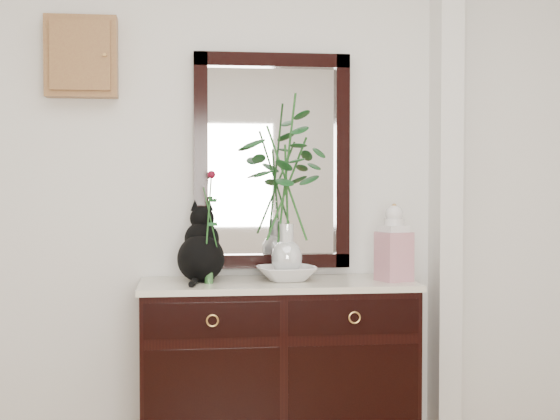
{
  "coord_description": "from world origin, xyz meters",
  "views": [
    {
      "loc": [
        -0.34,
        -2.01,
        1.33
      ],
      "look_at": [
        0.1,
        1.63,
        1.2
      ],
      "focal_mm": 50.0,
      "sensor_mm": 36.0,
      "label": 1
    }
  ],
  "objects": [
    {
      "name": "wall_back",
      "position": [
        0.0,
        1.98,
        1.35
      ],
      "size": [
        3.6,
        0.04,
        2.7
      ],
      "primitive_type": "cube",
      "color": "silver",
      "rests_on": "ground"
    },
    {
      "name": "pilaster",
      "position": [
        1.0,
        1.9,
        1.35
      ],
      "size": [
        0.12,
        0.2,
        2.7
      ],
      "primitive_type": "cube",
      "color": "silver",
      "rests_on": "ground"
    },
    {
      "name": "sideboard",
      "position": [
        0.1,
        1.73,
        0.47
      ],
      "size": [
        1.33,
        0.52,
        0.82
      ],
      "color": "black",
      "rests_on": "ground"
    },
    {
      "name": "wall_mirror",
      "position": [
        0.1,
        1.97,
        1.44
      ],
      "size": [
        0.8,
        0.06,
        1.1
      ],
      "color": "black",
      "rests_on": "wall_back"
    },
    {
      "name": "key_cabinet",
      "position": [
        -0.85,
        1.94,
        1.95
      ],
      "size": [
        0.35,
        0.1,
        0.4
      ],
      "primitive_type": "cube",
      "color": "brown",
      "rests_on": "wall_back"
    },
    {
      "name": "cat",
      "position": [
        -0.27,
        1.78,
        1.04
      ],
      "size": [
        0.3,
        0.35,
        0.37
      ],
      "primitive_type": null,
      "rotation": [
        0.0,
        0.0,
        -0.11
      ],
      "color": "black",
      "rests_on": "sideboard"
    },
    {
      "name": "lotus_bowl",
      "position": [
        0.15,
        1.74,
        0.89
      ],
      "size": [
        0.33,
        0.33,
        0.07
      ],
      "primitive_type": "imported",
      "rotation": [
        0.0,
        0.0,
        0.14
      ],
      "color": "silver",
      "rests_on": "sideboard"
    },
    {
      "name": "vase_branches",
      "position": [
        0.15,
        1.74,
        1.32
      ],
      "size": [
        0.46,
        0.46,
        0.91
      ],
      "primitive_type": null,
      "rotation": [
        0.0,
        0.0,
        0.07
      ],
      "color": "silver",
      "rests_on": "lotus_bowl"
    },
    {
      "name": "bud_vase_rose",
      "position": [
        -0.23,
        1.69,
        1.12
      ],
      "size": [
        0.07,
        0.07,
        0.55
      ],
      "primitive_type": null,
      "rotation": [
        0.0,
        0.0,
        -0.09
      ],
      "color": "#30612E",
      "rests_on": "sideboard"
    },
    {
      "name": "ginger_jar",
      "position": [
        0.66,
        1.67,
        1.04
      ],
      "size": [
        0.18,
        0.18,
        0.38
      ],
      "primitive_type": null,
      "rotation": [
        0.0,
        0.0,
        0.34
      ],
      "color": "silver",
      "rests_on": "sideboard"
    }
  ]
}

